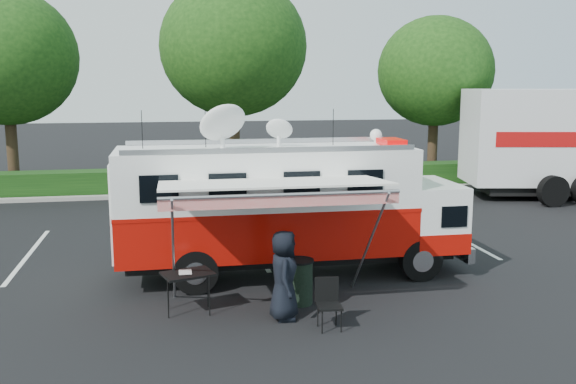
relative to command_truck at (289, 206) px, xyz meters
name	(u,v)px	position (x,y,z in m)	size (l,w,h in m)	color
ground_plane	(292,275)	(0.07, 0.00, -1.66)	(120.00, 120.00, 0.00)	black
back_border	(261,70)	(1.21, 12.90, 3.34)	(60.00, 6.14, 8.87)	#9E998E
stall_lines	(254,244)	(-0.43, 3.00, -1.66)	(24.12, 5.50, 0.01)	silver
command_truck	(289,206)	(0.00, 0.00, 0.00)	(8.07, 2.22, 3.88)	black
awning	(274,188)	(-0.72, -2.31, 0.83)	(4.41, 2.30, 2.67)	white
person	(284,319)	(-0.62, -2.79, -1.66)	(0.85, 0.55, 1.74)	black
folding_table	(188,275)	(-2.41, -2.10, -0.89)	(1.12, 0.94, 0.82)	black
folding_chair	(328,299)	(0.11, -3.36, -1.11)	(0.48, 0.50, 0.94)	black
trash_bin	(299,281)	(-0.17, -1.98, -1.19)	(0.62, 0.62, 0.93)	black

